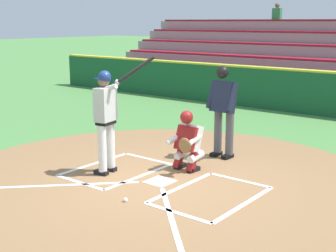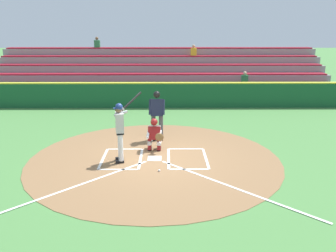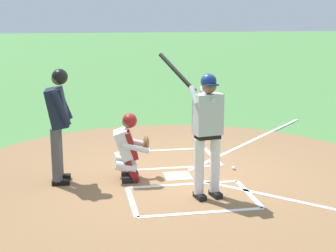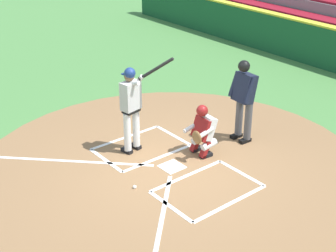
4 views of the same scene
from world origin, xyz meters
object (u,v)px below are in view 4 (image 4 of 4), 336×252
baseball (135,187)px  catcher (203,129)px  plate_umpire (244,95)px  batter (132,104)px

baseball → catcher: bearing=-84.5°
plate_umpire → batter: bearing=63.2°
batter → baseball: size_ratio=28.76×
plate_umpire → baseball: (-0.12, 2.98, -1.04)m
catcher → plate_umpire: bearing=-93.0°
batter → baseball: (-1.21, 0.83, -1.06)m
plate_umpire → catcher: bearing=87.0°
batter → plate_umpire: size_ratio=1.14×
batter → catcher: bearing=-134.8°
catcher → plate_umpire: plate_umpire is taller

